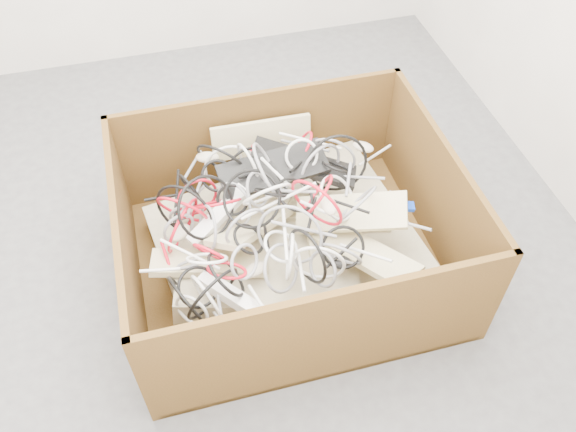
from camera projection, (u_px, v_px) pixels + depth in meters
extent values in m
plane|color=#48484A|center=(235.00, 229.00, 2.68)|extent=(3.00, 3.00, 0.00)
cube|color=#402C10|center=(289.00, 264.00, 2.54)|extent=(1.27, 1.06, 0.03)
cube|color=#402C10|center=(259.00, 141.00, 2.68)|extent=(1.27, 0.03, 0.53)
cube|color=#402C10|center=(329.00, 338.00, 2.01)|extent=(1.27, 0.02, 0.53)
cube|color=#402C10|center=(436.00, 196.00, 2.45)|extent=(0.02, 1.01, 0.53)
cube|color=#402C10|center=(128.00, 258.00, 2.24)|extent=(0.03, 1.01, 0.53)
cube|color=tan|center=(288.00, 250.00, 2.49)|extent=(1.12, 0.97, 0.21)
cube|color=tan|center=(267.00, 257.00, 2.37)|extent=(0.80, 0.72, 0.22)
cube|color=#C9B98E|center=(252.00, 225.00, 2.41)|extent=(0.41, 0.41, 0.14)
cube|color=#C9B98E|center=(339.00, 212.00, 2.51)|extent=(0.46, 0.28, 0.08)
cube|color=#C9B98E|center=(329.00, 258.00, 2.33)|extent=(0.24, 0.45, 0.11)
cube|color=#C9B98E|center=(209.00, 263.00, 2.24)|extent=(0.45, 0.23, 0.11)
cube|color=#C9B98E|center=(366.00, 253.00, 2.25)|extent=(0.34, 0.44, 0.14)
cube|color=#C9B98E|center=(262.00, 137.00, 2.56)|extent=(0.43, 0.06, 0.16)
cube|color=#C9B98E|center=(253.00, 225.00, 2.32)|extent=(0.41, 0.38, 0.22)
cube|color=#C9B98E|center=(351.00, 213.00, 2.31)|extent=(0.44, 0.31, 0.17)
cube|color=black|center=(304.00, 163.00, 2.42)|extent=(0.44, 0.32, 0.15)
cube|color=black|center=(273.00, 169.00, 2.34)|extent=(0.44, 0.19, 0.09)
ellipsoid|color=beige|center=(180.00, 233.00, 2.25)|extent=(0.11, 0.10, 0.03)
ellipsoid|color=beige|center=(363.00, 147.00, 2.56)|extent=(0.11, 0.11, 0.03)
ellipsoid|color=beige|center=(255.00, 269.00, 2.16)|extent=(0.11, 0.09, 0.03)
ellipsoid|color=beige|center=(329.00, 205.00, 2.16)|extent=(0.06, 0.10, 0.03)
ellipsoid|color=beige|center=(207.00, 157.00, 2.42)|extent=(0.11, 0.08, 0.03)
ellipsoid|color=black|center=(343.00, 262.00, 2.22)|extent=(0.10, 0.07, 0.03)
cube|color=white|center=(218.00, 216.00, 2.26)|extent=(0.27, 0.21, 0.12)
cube|color=white|center=(233.00, 297.00, 2.06)|extent=(0.23, 0.23, 0.09)
cube|color=#0C33B4|center=(408.00, 206.00, 2.32)|extent=(0.05, 0.05, 0.03)
torus|color=gray|center=(281.00, 268.00, 2.10)|extent=(0.19, 0.19, 0.22)
torus|color=red|center=(183.00, 225.00, 2.26)|extent=(0.16, 0.27, 0.28)
torus|color=gray|center=(290.00, 235.00, 2.12)|extent=(0.22, 0.21, 0.28)
torus|color=black|center=(226.00, 274.00, 2.06)|extent=(0.14, 0.25, 0.22)
torus|color=red|center=(227.00, 270.00, 2.06)|extent=(0.18, 0.16, 0.12)
torus|color=black|center=(243.00, 158.00, 2.43)|extent=(0.17, 0.08, 0.16)
torus|color=silver|center=(302.00, 156.00, 2.33)|extent=(0.19, 0.11, 0.17)
torus|color=black|center=(198.00, 287.00, 2.06)|extent=(0.20, 0.16, 0.15)
torus|color=gray|center=(245.00, 227.00, 2.15)|extent=(0.23, 0.11, 0.25)
torus|color=silver|center=(207.00, 299.00, 2.05)|extent=(0.12, 0.25, 0.27)
torus|color=gray|center=(244.00, 262.00, 2.03)|extent=(0.15, 0.13, 0.17)
torus|color=black|center=(213.00, 294.00, 2.04)|extent=(0.21, 0.21, 0.27)
torus|color=black|center=(337.00, 167.00, 2.37)|extent=(0.16, 0.17, 0.11)
torus|color=black|center=(232.00, 200.00, 2.25)|extent=(0.14, 0.12, 0.11)
torus|color=gray|center=(179.00, 228.00, 2.23)|extent=(0.13, 0.07, 0.14)
torus|color=red|center=(319.00, 195.00, 2.20)|extent=(0.16, 0.20, 0.22)
torus|color=silver|center=(281.00, 246.00, 2.10)|extent=(0.18, 0.19, 0.09)
torus|color=black|center=(273.00, 193.00, 2.19)|extent=(0.18, 0.17, 0.11)
torus|color=gray|center=(356.00, 204.00, 2.22)|extent=(0.23, 0.18, 0.25)
torus|color=silver|center=(337.00, 198.00, 2.28)|extent=(0.22, 0.20, 0.18)
torus|color=gray|center=(341.00, 254.00, 2.13)|extent=(0.18, 0.16, 0.16)
torus|color=red|center=(197.00, 197.00, 2.34)|extent=(0.24, 0.07, 0.24)
torus|color=gray|center=(208.00, 228.00, 2.20)|extent=(0.09, 0.24, 0.23)
torus|color=red|center=(301.00, 150.00, 2.46)|extent=(0.15, 0.17, 0.19)
torus|color=black|center=(337.00, 163.00, 2.38)|extent=(0.33, 0.10, 0.32)
torus|color=black|center=(222.00, 161.00, 2.40)|extent=(0.25, 0.22, 0.30)
torus|color=red|center=(182.00, 210.00, 2.25)|extent=(0.24, 0.19, 0.27)
torus|color=black|center=(307.00, 256.00, 2.09)|extent=(0.10, 0.27, 0.28)
torus|color=gray|center=(258.00, 189.00, 2.26)|extent=(0.13, 0.16, 0.18)
torus|color=black|center=(190.00, 187.00, 2.35)|extent=(0.09, 0.16, 0.16)
torus|color=black|center=(249.00, 239.00, 2.16)|extent=(0.14, 0.14, 0.10)
torus|color=silver|center=(318.00, 263.00, 2.09)|extent=(0.25, 0.12, 0.27)
torus|color=gray|center=(323.00, 269.00, 2.10)|extent=(0.09, 0.18, 0.18)
torus|color=black|center=(343.00, 248.00, 2.14)|extent=(0.23, 0.17, 0.17)
torus|color=black|center=(188.00, 301.00, 2.09)|extent=(0.16, 0.24, 0.26)
torus|color=black|center=(206.00, 208.00, 2.19)|extent=(0.31, 0.19, 0.30)
torus|color=black|center=(295.00, 195.00, 2.19)|extent=(0.19, 0.19, 0.09)
torus|color=gray|center=(331.00, 156.00, 2.45)|extent=(0.25, 0.18, 0.29)
torus|color=red|center=(317.00, 203.00, 2.12)|extent=(0.20, 0.24, 0.30)
torus|color=black|center=(252.00, 199.00, 2.16)|extent=(0.25, 0.25, 0.19)
torus|color=gray|center=(268.00, 171.00, 2.23)|extent=(0.14, 0.32, 0.30)
torus|color=red|center=(210.00, 253.00, 2.12)|extent=(0.16, 0.12, 0.18)
torus|color=silver|center=(248.00, 162.00, 2.35)|extent=(0.08, 0.16, 0.17)
torus|color=red|center=(217.00, 203.00, 2.27)|extent=(0.25, 0.19, 0.18)
torus|color=silver|center=(207.00, 259.00, 2.06)|extent=(0.21, 0.17, 0.14)
torus|color=gray|center=(183.00, 212.00, 2.32)|extent=(0.17, 0.07, 0.16)
torus|color=gray|center=(320.00, 169.00, 2.40)|extent=(0.21, 0.13, 0.24)
torus|color=silver|center=(267.00, 194.00, 2.19)|extent=(0.24, 0.16, 0.19)
torus|color=black|center=(184.00, 211.00, 2.27)|extent=(0.28, 0.22, 0.35)
torus|color=gray|center=(234.00, 205.00, 2.29)|extent=(0.15, 0.21, 0.19)
torus|color=silver|center=(290.00, 257.00, 2.10)|extent=(0.09, 0.21, 0.22)
torus|color=silver|center=(192.00, 311.00, 2.07)|extent=(0.15, 0.13, 0.19)
torus|color=silver|center=(232.00, 169.00, 2.44)|extent=(0.30, 0.07, 0.29)
torus|color=gray|center=(190.00, 264.00, 2.14)|extent=(0.11, 0.10, 0.08)
torus|color=black|center=(217.00, 176.00, 2.33)|extent=(0.18, 0.13, 0.13)
cylinder|color=silver|center=(375.00, 155.00, 2.62)|extent=(0.18, 0.10, 0.02)
cylinder|color=gray|center=(305.00, 146.00, 2.51)|extent=(0.18, 0.16, 0.04)
cylinder|color=silver|center=(366.00, 253.00, 2.12)|extent=(0.15, 0.16, 0.06)
cylinder|color=silver|center=(310.00, 141.00, 2.48)|extent=(0.24, 0.15, 0.04)
cylinder|color=gray|center=(298.00, 191.00, 2.17)|extent=(0.13, 0.04, 0.02)
cylinder|color=black|center=(312.00, 215.00, 2.20)|extent=(0.08, 0.13, 0.06)
cylinder|color=red|center=(248.00, 165.00, 2.43)|extent=(0.10, 0.18, 0.06)
cylinder|color=black|center=(267.00, 240.00, 2.13)|extent=(0.03, 0.14, 0.03)
cylinder|color=red|center=(166.00, 256.00, 2.21)|extent=(0.03, 0.15, 0.04)
cylinder|color=gray|center=(409.00, 224.00, 2.24)|extent=(0.13, 0.14, 0.06)
cylinder|color=silver|center=(276.00, 172.00, 2.26)|extent=(0.09, 0.17, 0.03)
cylinder|color=silver|center=(279.00, 201.00, 2.15)|extent=(0.29, 0.05, 0.09)
cylinder|color=black|center=(342.00, 253.00, 2.10)|extent=(0.14, 0.09, 0.04)
cylinder|color=silver|center=(301.00, 270.00, 2.07)|extent=(0.06, 0.23, 0.09)
cylinder|color=black|center=(351.00, 207.00, 2.23)|extent=(0.12, 0.10, 0.01)
cylinder|color=black|center=(280.00, 179.00, 2.24)|extent=(0.05, 0.17, 0.06)
cylinder|color=black|center=(308.00, 156.00, 2.40)|extent=(0.21, 0.21, 0.07)
cylinder|color=gray|center=(220.00, 310.00, 2.04)|extent=(0.02, 0.12, 0.05)
cylinder|color=gray|center=(196.00, 193.00, 2.32)|extent=(0.12, 0.26, 0.05)
cylinder|color=gray|center=(348.00, 179.00, 2.29)|extent=(0.08, 0.15, 0.04)
cylinder|color=silver|center=(315.00, 208.00, 2.15)|extent=(0.10, 0.08, 0.03)
cylinder|color=silver|center=(190.00, 254.00, 2.09)|extent=(0.19, 0.14, 0.08)
cylinder|color=gray|center=(192.00, 166.00, 2.46)|extent=(0.11, 0.17, 0.02)
cylinder|color=black|center=(177.00, 196.00, 2.36)|extent=(0.07, 0.26, 0.05)
cylinder|color=gray|center=(304.00, 229.00, 2.10)|extent=(0.23, 0.09, 0.08)
cylinder|color=black|center=(257.00, 172.00, 2.32)|extent=(0.16, 0.07, 0.05)
cylinder|color=gray|center=(192.00, 200.00, 2.33)|extent=(0.13, 0.15, 0.03)
cylinder|color=silver|center=(285.00, 232.00, 2.09)|extent=(0.06, 0.24, 0.03)
cylinder|color=gray|center=(357.00, 177.00, 2.40)|extent=(0.21, 0.11, 0.04)
cylinder|color=silver|center=(259.00, 302.00, 2.00)|extent=(0.05, 0.18, 0.06)
cylinder|color=silver|center=(164.00, 270.00, 2.09)|extent=(0.17, 0.03, 0.03)
cylinder|color=black|center=(163.00, 197.00, 2.33)|extent=(0.15, 0.04, 0.05)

